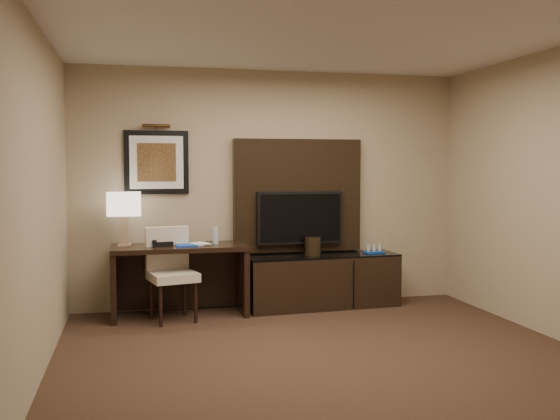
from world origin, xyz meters
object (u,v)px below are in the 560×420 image
object	(u,v)px
table_lamp	(124,218)
desk_chair	(173,275)
tv	(300,218)
ice_bucket	(313,246)
minibar_tray	(374,249)
credenza	(322,281)
desk	(180,281)
desk_phone	(162,241)
water_bottle	(216,235)

from	to	relation	value
table_lamp	desk_chair	bearing A→B (deg)	-32.00
tv	ice_bucket	distance (m)	0.37
minibar_tray	ice_bucket	bearing A→B (deg)	-178.57
ice_bucket	credenza	bearing A→B (deg)	4.35
desk	tv	bearing A→B (deg)	7.43
credenza	desk_chair	size ratio (longest dim) A/B	1.83
tv	desk_phone	distance (m)	1.60
desk_phone	water_bottle	xyz separation A→B (m)	(0.58, 0.04, 0.04)
desk_chair	table_lamp	distance (m)	0.81
credenza	tv	bearing A→B (deg)	145.58
desk_chair	minibar_tray	world-z (taller)	desk_chair
credenza	desk_chair	bearing A→B (deg)	-174.62
water_bottle	credenza	bearing A→B (deg)	0.65
water_bottle	ice_bucket	bearing A→B (deg)	0.25
tv	ice_bucket	world-z (taller)	tv
desk	table_lamp	world-z (taller)	table_lamp
credenza	desk_phone	xyz separation A→B (m)	(-1.80, -0.06, 0.52)
water_bottle	table_lamp	bearing A→B (deg)	176.63
desk_phone	minibar_tray	size ratio (longest dim) A/B	0.94
desk_chair	credenza	bearing A→B (deg)	-4.38
ice_bucket	water_bottle	bearing A→B (deg)	-179.75
tv	desk_chair	xyz separation A→B (m)	(-1.47, -0.40, -0.54)
desk_phone	credenza	bearing A→B (deg)	-6.81
table_lamp	water_bottle	size ratio (longest dim) A/B	3.01
table_lamp	water_bottle	world-z (taller)	table_lamp
credenza	desk_phone	world-z (taller)	desk_phone
water_bottle	minibar_tray	world-z (taller)	water_bottle
minibar_tray	water_bottle	bearing A→B (deg)	-179.27
desk_chair	water_bottle	size ratio (longest dim) A/B	4.95
desk	desk_phone	bearing A→B (deg)	-177.74
desk_phone	water_bottle	distance (m)	0.58
credenza	water_bottle	world-z (taller)	water_bottle
desk_chair	ice_bucket	xyz separation A→B (m)	(1.58, 0.25, 0.22)
desk_phone	ice_bucket	world-z (taller)	desk_phone
desk_phone	ice_bucket	xyz separation A→B (m)	(1.68, 0.05, -0.11)
desk_phone	tv	bearing A→B (deg)	-1.46
water_bottle	minibar_tray	size ratio (longest dim) A/B	0.85
water_bottle	minibar_tray	xyz separation A→B (m)	(1.85, 0.02, -0.22)
tv	water_bottle	distance (m)	1.01
credenza	desk_chair	world-z (taller)	desk_chair
desk	desk_phone	xyz separation A→B (m)	(-0.19, -0.01, 0.44)
desk_chair	table_lamp	bearing A→B (deg)	134.92
desk_phone	water_bottle	size ratio (longest dim) A/B	1.10
minibar_tray	credenza	bearing A→B (deg)	-179.13
desk_chair	table_lamp	size ratio (longest dim) A/B	1.64
credenza	ice_bucket	size ratio (longest dim) A/B	8.68
desk	table_lamp	bearing A→B (deg)	170.37
ice_bucket	table_lamp	bearing A→B (deg)	178.56
tv	desk_chair	world-z (taller)	tv
table_lamp	desk_phone	bearing A→B (deg)	-14.79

